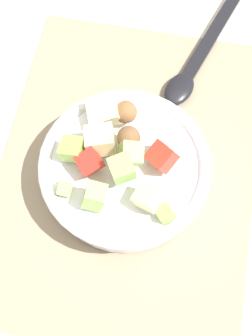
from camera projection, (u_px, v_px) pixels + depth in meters
ground_plane at (127, 169)px, 0.64m from camera, size 2.40×2.40×0.00m
placemat at (127, 169)px, 0.64m from camera, size 0.45×0.33×0.01m
salad_bowl at (125, 169)px, 0.60m from camera, size 0.21×0.21×0.10m
serving_spoon at (196, 62)px, 0.69m from camera, size 0.23×0.10×0.01m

